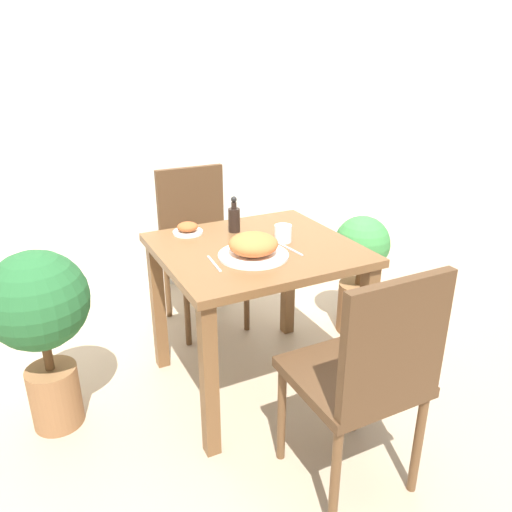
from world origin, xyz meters
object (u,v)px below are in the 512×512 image
Objects in this scene: side_plate at (188,229)px; food_plate at (253,246)px; potted_plant_left at (40,317)px; chair_far at (199,238)px; sauce_bottle at (234,218)px; potted_plant_right at (360,266)px; chair_near at (367,372)px; drink_cup at (283,233)px.

food_plate is at bearing -69.19° from side_plate.
potted_plant_left is at bearing 164.88° from food_plate.
sauce_bottle is at bearing -90.18° from chair_far.
side_plate is at bearing 13.52° from potted_plant_left.
potted_plant_right is at bearing -36.12° from chair_far.
chair_far reaches higher than sauce_bottle.
chair_near is 1.17m from potted_plant_right.
chair_near is at bearing -88.11° from chair_far.
chair_far is at bearing 89.82° from sauce_bottle.
chair_far is at bearing 143.88° from potted_plant_right.
sauce_bottle is at bearing 79.80° from food_plate.
food_plate is at bearing -160.53° from potted_plant_right.
chair_near is 3.06× the size of food_plate.
food_plate is (-0.11, 0.65, 0.25)m from chair_near.
chair_far reaches higher than food_plate.
chair_far is 0.53m from side_plate.
chair_far is 3.06× the size of food_plate.
food_plate reaches higher than potted_plant_right.
chair_far is (-0.05, 1.48, 0.00)m from chair_near.
drink_cup is at bearing -7.03° from potted_plant_left.
potted_plant_right is at bearing 19.47° from food_plate.
food_plate is 0.42m from side_plate.
chair_far is 11.74× the size of drink_cup.
side_plate is 0.46m from drink_cup.
food_plate is at bearing -100.20° from sauce_bottle.
food_plate reaches higher than potted_plant_left.
sauce_bottle is at bearing -87.03° from chair_near.
chair_near is 1.13× the size of potted_plant_left.
potted_plant_left is at bearing 172.97° from drink_cup.
food_plate is 0.93m from potted_plant_right.
drink_cup is at bearing -40.28° from side_plate.
potted_plant_left is at bearing -178.03° from potted_plant_right.
potted_plant_left is (-0.91, -0.60, 0.01)m from chair_far.
side_plate is 1.02m from potted_plant_right.
chair_far is 0.58m from sauce_bottle.
food_plate is at bearing -80.51° from chair_near.
food_plate is (-0.06, -0.83, 0.25)m from chair_far.
drink_cup is (0.20, 0.10, -0.01)m from food_plate.
chair_far is 1.31× the size of potted_plant_right.
sauce_bottle is 0.25× the size of potted_plant_right.
drink_cup is 0.27m from sauce_bottle.
side_plate reaches higher than potted_plant_right.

